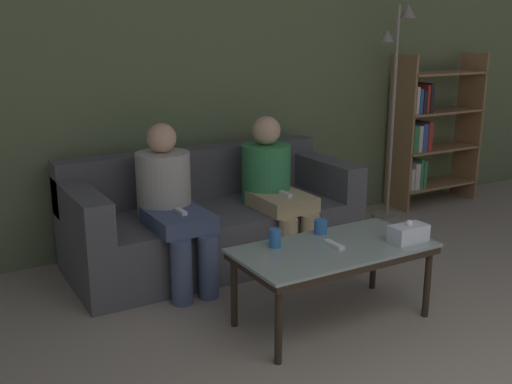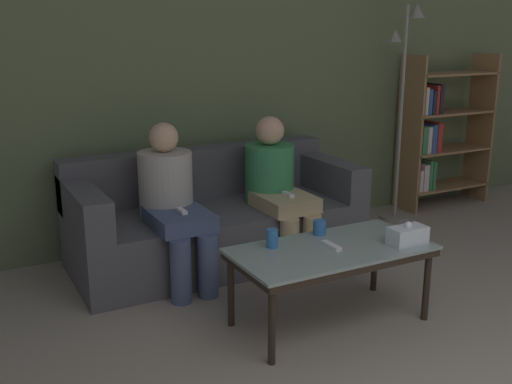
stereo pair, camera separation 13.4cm
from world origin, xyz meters
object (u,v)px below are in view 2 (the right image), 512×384
coffee_table (331,255)px  seated_person_mid_left (277,185)px  cup_near_left (272,238)px  cup_near_right (319,227)px  game_remote (331,246)px  couch (215,220)px  tissue_box (408,235)px  bookshelf (436,134)px  standing_lamp (403,90)px  seated_person_left_end (172,199)px

coffee_table → seated_person_mid_left: (0.23, 1.02, 0.15)m
cup_near_left → cup_near_right: cup_near_left is taller
game_remote → seated_person_mid_left: 1.05m
couch → cup_near_right: couch is taller
cup_near_left → couch: bearing=83.1°
tissue_box → bookshelf: 2.48m
standing_lamp → game_remote: bearing=-140.9°
game_remote → seated_person_left_end: 1.16m
standing_lamp → cup_near_left: bearing=-148.5°
couch → standing_lamp: 2.03m
couch → cup_near_right: (0.23, -1.01, 0.21)m
coffee_table → seated_person_mid_left: 1.05m
game_remote → standing_lamp: (1.68, 1.36, 0.66)m
bookshelf → tissue_box: bearing=-137.7°
couch → seated_person_left_end: 0.53m
couch → game_remote: 1.25m
game_remote → coffee_table: bearing=86.4°
game_remote → bookshelf: (2.24, 1.51, 0.22)m
seated_person_left_end → game_remote: bearing=-60.9°
cup_near_left → seated_person_mid_left: seated_person_mid_left is taller
cup_near_right → cup_near_left: bearing=-171.0°
cup_near_right → game_remote: bearing=-106.6°
tissue_box → seated_person_left_end: 1.52m
cup_near_left → game_remote: (0.29, -0.16, -0.04)m
cup_near_left → tissue_box: size_ratio=0.48×
cup_near_left → standing_lamp: standing_lamp is taller
coffee_table → seated_person_left_end: size_ratio=1.07×
coffee_table → game_remote: 0.05m
bookshelf → standing_lamp: bearing=-165.9°
game_remote → couch: bearing=97.6°
couch → bookshelf: 2.45m
tissue_box → game_remote: bearing=159.3°
cup_near_right → tissue_box: bearing=-46.6°
cup_near_right → bookshelf: (2.18, 1.29, 0.19)m
tissue_box → game_remote: (-0.41, 0.16, -0.04)m
cup_near_right → seated_person_mid_left: size_ratio=0.08×
seated_person_mid_left → seated_person_left_end: bearing=-179.5°
cup_near_left → seated_person_mid_left: bearing=58.5°
seated_person_mid_left → game_remote: bearing=-103.0°
cup_near_left → tissue_box: (0.70, -0.31, -0.00)m
bookshelf → seated_person_left_end: 2.85m
seated_person_left_end → standing_lamp: bearing=9.0°
game_remote → bookshelf: bookshelf is taller
cup_near_left → seated_person_mid_left: (0.53, 0.86, 0.05)m
coffee_table → bookshelf: bearing=33.9°
cup_near_left → standing_lamp: (1.97, 1.21, 0.62)m
couch → tissue_box: 1.51m
cup_near_left → bookshelf: size_ratio=0.07×
cup_near_right → coffee_table: bearing=-106.6°
coffee_table → standing_lamp: standing_lamp is taller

